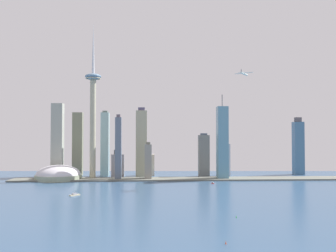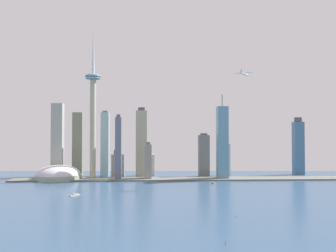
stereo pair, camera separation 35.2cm
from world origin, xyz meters
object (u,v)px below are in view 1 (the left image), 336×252
object	(u,v)px
skyscraper_10	(204,155)
skyscraper_11	(298,147)
skyscraper_3	(78,144)
boat_2	(213,183)
skyscraper_1	(222,143)
skyscraper_9	(148,161)
observation_tower	(93,106)
airplane	(244,74)
skyscraper_5	(141,143)
boat_5	(75,195)
skyscraper_8	(105,144)
skyscraper_6	(57,140)
channel_buoy_0	(226,243)
skyscraper_2	(223,159)
skyscraper_0	(151,165)
channel_buoy_1	(236,217)
skyscraper_4	(118,165)
stadium_dome	(58,175)
skyscraper_7	(118,148)

from	to	relation	value
skyscraper_10	skyscraper_11	xyz separation A→B (m)	(237.98, 35.74, 17.64)
skyscraper_3	boat_2	distance (m)	350.39
skyscraper_1	skyscraper_9	size ratio (longest dim) A/B	2.28
observation_tower	skyscraper_3	size ratio (longest dim) A/B	2.28
observation_tower	airplane	world-z (taller)	observation_tower
skyscraper_5	boat_5	bearing A→B (deg)	-110.42
boat_5	skyscraper_9	bearing A→B (deg)	-164.21
boat_2	skyscraper_5	bearing A→B (deg)	8.49
skyscraper_5	skyscraper_8	bearing A→B (deg)	159.99
observation_tower	skyscraper_11	xyz separation A→B (m)	(487.27, 81.02, -92.43)
boat_5	skyscraper_6	bearing A→B (deg)	-117.41
skyscraper_5	skyscraper_6	world-z (taller)	skyscraper_6
skyscraper_1	channel_buoy_0	bearing A→B (deg)	-100.73
skyscraper_9	boat_2	distance (m)	153.79
skyscraper_10	airplane	xyz separation A→B (m)	(58.26, -147.08, 165.80)
skyscraper_2	skyscraper_11	bearing A→B (deg)	10.30
skyscraper_0	channel_buoy_1	xyz separation A→B (m)	(96.02, -470.85, -24.00)
observation_tower	skyscraper_4	xyz separation A→B (m)	(51.89, 29.93, -130.60)
stadium_dome	skyscraper_9	xyz separation A→B (m)	(190.88, -0.86, 28.97)
skyscraper_2	boat_5	world-z (taller)	skyscraper_2
boat_5	airplane	world-z (taller)	airplane
skyscraper_4	skyscraper_10	size ratio (longest dim) A/B	0.62
skyscraper_8	skyscraper_9	size ratio (longest dim) A/B	1.90
skyscraper_7	skyscraper_10	distance (m)	203.00
observation_tower	channel_buoy_0	world-z (taller)	observation_tower
skyscraper_10	boat_2	world-z (taller)	skyscraper_10
skyscraper_6	channel_buoy_0	xyz separation A→B (m)	(276.00, -542.34, -82.67)
boat_2	boat_5	xyz separation A→B (m)	(-239.43, -136.68, 0.08)
skyscraper_2	skyscraper_1	bearing A→B (deg)	-102.71
stadium_dome	skyscraper_1	world-z (taller)	skyscraper_1
skyscraper_4	boat_2	distance (m)	230.89
skyscraper_4	skyscraper_10	world-z (taller)	skyscraper_10
skyscraper_3	boat_2	bearing A→B (deg)	-30.40
observation_tower	stadium_dome	bearing A→B (deg)	-171.39
stadium_dome	skyscraper_8	bearing A→B (deg)	40.41
channel_buoy_0	airplane	world-z (taller)	airplane
skyscraper_1	skyscraper_2	world-z (taller)	skyscraper_1
skyscraper_8	skyscraper_7	bearing A→B (deg)	-65.04
skyscraper_1	skyscraper_3	bearing A→B (deg)	163.65
skyscraper_10	skyscraper_1	bearing A→B (deg)	-61.55
skyscraper_7	airplane	bearing A→B (deg)	-18.74
skyscraper_4	channel_buoy_0	world-z (taller)	skyscraper_4
skyscraper_1	boat_2	bearing A→B (deg)	-114.07
skyscraper_0	skyscraper_3	world-z (taller)	skyscraper_3
skyscraper_0	stadium_dome	bearing A→B (deg)	-156.49
airplane	skyscraper_6	bearing A→B (deg)	104.80
skyscraper_8	skyscraper_9	bearing A→B (deg)	-37.04
skyscraper_1	skyscraper_2	xyz separation A→B (m)	(13.50, 59.85, -39.02)
skyscraper_0	skyscraper_7	bearing A→B (deg)	-127.12
skyscraper_0	skyscraper_8	world-z (taller)	skyscraper_8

